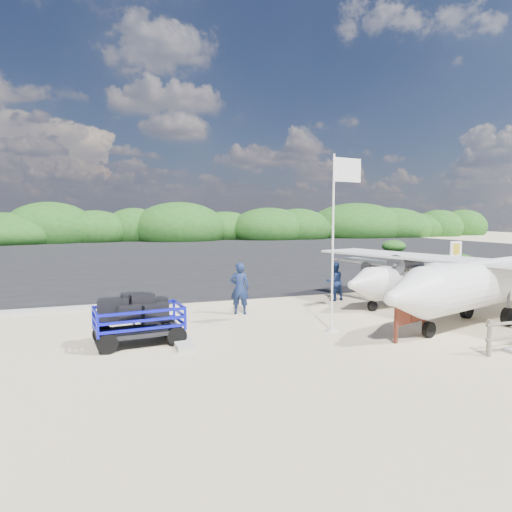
{
  "coord_description": "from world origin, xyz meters",
  "views": [
    {
      "loc": [
        -6.79,
        -14.11,
        3.75
      ],
      "look_at": [
        -0.36,
        4.08,
        2.02
      ],
      "focal_mm": 32.0,
      "sensor_mm": 36.0,
      "label": 1
    }
  ],
  "objects_px": {
    "aircraft_small": "(104,251)",
    "crew_a": "(240,288)",
    "flagpole": "(331,331)",
    "signboard": "(410,339)",
    "crew_b": "(334,281)",
    "baggage_cart": "(140,345)",
    "aircraft_large": "(306,261)"
  },
  "relations": [
    {
      "from": "aircraft_small",
      "to": "crew_a",
      "type": "bearing_deg",
      "value": 88.65
    },
    {
      "from": "flagpole",
      "to": "aircraft_small",
      "type": "height_order",
      "value": "flagpole"
    },
    {
      "from": "signboard",
      "to": "aircraft_small",
      "type": "bearing_deg",
      "value": 81.94
    },
    {
      "from": "crew_b",
      "to": "signboard",
      "type": "bearing_deg",
      "value": 75.23
    },
    {
      "from": "signboard",
      "to": "crew_a",
      "type": "relative_size",
      "value": 0.87
    },
    {
      "from": "baggage_cart",
      "to": "aircraft_large",
      "type": "bearing_deg",
      "value": 47.9
    },
    {
      "from": "baggage_cart",
      "to": "crew_b",
      "type": "xyz_separation_m",
      "value": [
        8.76,
        4.23,
        0.85
      ]
    },
    {
      "from": "aircraft_large",
      "to": "aircraft_small",
      "type": "bearing_deg",
      "value": -63.82
    },
    {
      "from": "crew_a",
      "to": "aircraft_large",
      "type": "xyz_separation_m",
      "value": [
        11.2,
        17.49,
        -0.99
      ]
    },
    {
      "from": "crew_a",
      "to": "crew_b",
      "type": "bearing_deg",
      "value": -140.29
    },
    {
      "from": "signboard",
      "to": "crew_b",
      "type": "height_order",
      "value": "crew_b"
    },
    {
      "from": "crew_a",
      "to": "flagpole",
      "type": "bearing_deg",
      "value": 144.93
    },
    {
      "from": "crew_b",
      "to": "aircraft_small",
      "type": "relative_size",
      "value": 0.24
    },
    {
      "from": "aircraft_large",
      "to": "aircraft_small",
      "type": "relative_size",
      "value": 2.05
    },
    {
      "from": "signboard",
      "to": "aircraft_small",
      "type": "distance_m",
      "value": 39.97
    },
    {
      "from": "baggage_cart",
      "to": "aircraft_small",
      "type": "height_order",
      "value": "aircraft_small"
    },
    {
      "from": "baggage_cart",
      "to": "crew_b",
      "type": "distance_m",
      "value": 9.76
    },
    {
      "from": "baggage_cart",
      "to": "crew_a",
      "type": "height_order",
      "value": "crew_a"
    },
    {
      "from": "crew_b",
      "to": "crew_a",
      "type": "bearing_deg",
      "value": 8.38
    },
    {
      "from": "flagpole",
      "to": "crew_a",
      "type": "height_order",
      "value": "flagpole"
    },
    {
      "from": "crew_a",
      "to": "aircraft_small",
      "type": "bearing_deg",
      "value": -57.92
    },
    {
      "from": "signboard",
      "to": "crew_a",
      "type": "xyz_separation_m",
      "value": [
        -3.84,
        5.07,
        0.99
      ]
    },
    {
      "from": "flagpole",
      "to": "baggage_cart",
      "type": "bearing_deg",
      "value": 175.08
    },
    {
      "from": "aircraft_small",
      "to": "signboard",
      "type": "bearing_deg",
      "value": 93.21
    },
    {
      "from": "baggage_cart",
      "to": "flagpole",
      "type": "relative_size",
      "value": 0.47
    },
    {
      "from": "flagpole",
      "to": "aircraft_large",
      "type": "bearing_deg",
      "value": 66.36
    },
    {
      "from": "flagpole",
      "to": "signboard",
      "type": "relative_size",
      "value": 3.29
    },
    {
      "from": "crew_a",
      "to": "aircraft_large",
      "type": "relative_size",
      "value": 0.14
    },
    {
      "from": "baggage_cart",
      "to": "aircraft_large",
      "type": "height_order",
      "value": "aircraft_large"
    },
    {
      "from": "signboard",
      "to": "crew_b",
      "type": "distance_m",
      "value": 6.45
    },
    {
      "from": "crew_b",
      "to": "aircraft_large",
      "type": "distance_m",
      "value": 17.48
    },
    {
      "from": "signboard",
      "to": "aircraft_large",
      "type": "xyz_separation_m",
      "value": [
        7.35,
        22.56,
        0.0
      ]
    }
  ]
}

